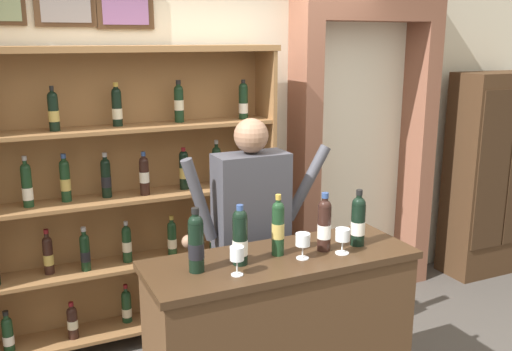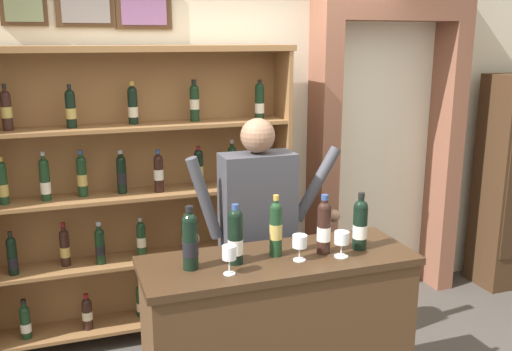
{
  "view_description": "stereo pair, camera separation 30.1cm",
  "coord_description": "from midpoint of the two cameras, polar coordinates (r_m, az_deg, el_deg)",
  "views": [
    {
      "loc": [
        -1.43,
        -2.48,
        2.14
      ],
      "look_at": [
        -0.2,
        0.18,
        1.43
      ],
      "focal_mm": 39.64,
      "sensor_mm": 36.0,
      "label": 1
    },
    {
      "loc": [
        -1.15,
        -2.6,
        2.14
      ],
      "look_at": [
        -0.2,
        0.18,
        1.43
      ],
      "focal_mm": 39.64,
      "sensor_mm": 36.0,
      "label": 2
    }
  ],
  "objects": [
    {
      "name": "back_wall",
      "position": [
        4.31,
        -7.37,
        8.97
      ],
      "size": [
        12.0,
        0.19,
        3.58
      ],
      "color": "beige",
      "rests_on": "ground"
    },
    {
      "name": "side_cabinet",
      "position": [
        5.51,
        21.16,
        0.07
      ],
      "size": [
        0.79,
        0.41,
        1.85
      ],
      "color": "#422B19",
      "rests_on": "ground"
    },
    {
      "name": "wine_glass_left",
      "position": [
        2.95,
        1.82,
        -6.69
      ],
      "size": [
        0.08,
        0.08,
        0.14
      ],
      "color": "silver",
      "rests_on": "tasting_counter"
    },
    {
      "name": "tasting_counter",
      "position": [
        3.23,
        -0.3,
        -16.6
      ],
      "size": [
        1.46,
        0.53,
        1.02
      ],
      "color": "#4C331E",
      "rests_on": "ground"
    },
    {
      "name": "wine_glass_center",
      "position": [
        3.03,
        5.92,
        -6.13
      ],
      "size": [
        0.08,
        0.08,
        0.14
      ],
      "color": "silver",
      "rests_on": "tasting_counter"
    },
    {
      "name": "tasting_bottle_super_tuscan",
      "position": [
        2.98,
        -0.67,
        -5.24
      ],
      "size": [
        0.07,
        0.07,
        0.33
      ],
      "color": "#19381E",
      "rests_on": "tasting_counter"
    },
    {
      "name": "tasting_bottle_riserva",
      "position": [
        2.81,
        -9.17,
        -6.72
      ],
      "size": [
        0.08,
        0.08,
        0.33
      ],
      "color": "black",
      "rests_on": "tasting_counter"
    },
    {
      "name": "tasting_bottle_prosecco",
      "position": [
        2.87,
        -4.65,
        -6.24
      ],
      "size": [
        0.08,
        0.08,
        0.32
      ],
      "color": "black",
      "rests_on": "tasting_counter"
    },
    {
      "name": "wine_glass_spare",
      "position": [
        2.76,
        -5.1,
        -8.08
      ],
      "size": [
        0.07,
        0.07,
        0.15
      ],
      "color": "silver",
      "rests_on": "tasting_counter"
    },
    {
      "name": "tasting_bottle_bianco",
      "position": [
        3.05,
        4.11,
        -4.95
      ],
      "size": [
        0.07,
        0.07,
        0.32
      ],
      "color": "black",
      "rests_on": "tasting_counter"
    },
    {
      "name": "archway_doorway",
      "position": [
        4.78,
        8.5,
        6.0
      ],
      "size": [
        1.29,
        0.45,
        2.63
      ],
      "color": "brown",
      "rests_on": "ground"
    },
    {
      "name": "wine_shelf",
      "position": [
        4.01,
        -15.05,
        -1.65
      ],
      "size": [
        2.15,
        0.34,
        2.09
      ],
      "color": "olive",
      "rests_on": "ground"
    },
    {
      "name": "shopkeeper",
      "position": [
        3.49,
        -2.93,
        -4.59
      ],
      "size": [
        1.01,
        0.22,
        1.68
      ],
      "color": "#2D3347",
      "rests_on": "ground"
    },
    {
      "name": "tasting_bottle_grappa",
      "position": [
        3.15,
        7.59,
        -4.55
      ],
      "size": [
        0.08,
        0.08,
        0.32
      ],
      "color": "black",
      "rests_on": "tasting_counter"
    }
  ]
}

